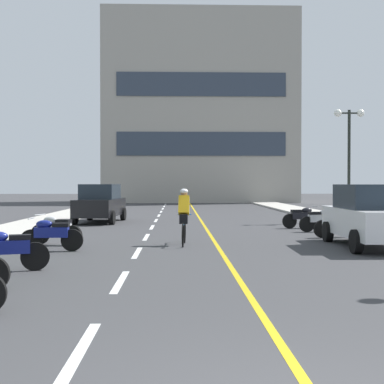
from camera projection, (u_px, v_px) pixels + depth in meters
The scene contains 27 objects.
ground_plane at pixel (197, 222), 24.62m from camera, with size 140.00×140.00×0.00m, color #38383A.
curb_left at pixel (61, 217), 27.41m from camera, with size 2.40×72.00×0.12m, color #B7B2A8.
curb_right at pixel (326, 216), 27.83m from camera, with size 2.40×72.00×0.12m, color #B7B2A8.
lane_dash_0 at pixel (80, 351), 5.58m from camera, with size 0.14×2.20×0.01m, color silver.
lane_dash_1 at pixel (120, 281), 9.58m from camera, with size 0.14×2.20×0.01m, color silver.
lane_dash_2 at pixel (137, 253), 13.57m from camera, with size 0.14×2.20×0.01m, color silver.
lane_dash_3 at pixel (146, 237), 17.57m from camera, with size 0.14×2.20×0.01m, color silver.
lane_dash_4 at pixel (152, 227), 21.57m from camera, with size 0.14×2.20×0.01m, color silver.
lane_dash_5 at pixel (156, 220), 25.57m from camera, with size 0.14×2.20×0.01m, color silver.
lane_dash_6 at pixel (159, 215), 29.56m from camera, with size 0.14×2.20×0.01m, color silver.
lane_dash_7 at pixel (161, 212), 33.56m from camera, with size 0.14×2.20×0.01m, color silver.
lane_dash_8 at pixel (163, 209), 37.56m from camera, with size 0.14×2.20×0.01m, color silver.
lane_dash_9 at pixel (164, 206), 41.56m from camera, with size 0.14×2.20×0.01m, color silver.
lane_dash_10 at pixel (165, 204), 45.56m from camera, with size 0.14×2.20×0.01m, color silver.
lane_dash_11 at pixel (166, 203), 49.55m from camera, with size 0.14×2.20×0.01m, color silver.
centre_line_yellow at pixel (199, 218), 27.63m from camera, with size 0.12×66.00×0.01m, color gold.
office_building at pixel (200, 110), 52.05m from camera, with size 19.17×7.23×18.84m.
street_lamp_mid at pixel (349, 139), 24.46m from camera, with size 1.46×0.36×5.29m.
parked_car_near at pixel (370, 216), 14.78m from camera, with size 2.01×4.24×1.82m.
parked_car_mid at pixel (100, 203), 24.35m from camera, with size 2.18×4.32×1.82m.
motorcycle_2 at pixel (7, 249), 10.62m from camera, with size 1.66×0.74×0.92m.
motorcycle_3 at pixel (51, 234), 13.88m from camera, with size 1.70×0.60×0.92m.
motorcycle_4 at pixel (56, 229), 15.35m from camera, with size 1.65×0.75×0.92m.
motorcycle_5 at pixel (337, 224), 17.48m from camera, with size 1.69×0.62×0.92m.
motorcycle_6 at pixel (321, 219), 19.52m from camera, with size 1.69×0.62×0.92m.
motorcycle_7 at pixel (302, 217), 21.09m from camera, with size 1.70×0.60×0.92m.
cyclist_rider at pixel (184, 215), 15.35m from camera, with size 0.42×1.77×1.71m.
Camera 1 is at (-0.93, -3.58, 1.83)m, focal length 47.79 mm.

